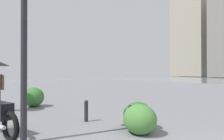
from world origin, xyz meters
The scene contains 7 objects.
building_highrise centered at (40.23, -68.41, 17.04)m, with size 11.93×11.17×34.07m.
lamppost centered at (3.35, 1.27, 2.70)m, with size 0.98×0.28×4.06m.
bollard_near centered at (2.47, -1.17, 0.37)m, with size 0.13×0.13×0.71m.
bollard_mid centered at (4.25, -0.94, 0.35)m, with size 0.13×0.13×0.68m.
shrub_low centered at (2.62, -1.60, 0.37)m, with size 0.86×0.78×0.73m.
shrub_round centered at (8.27, -0.69, 0.44)m, with size 1.03×0.92×0.87m.
shrub_wide centered at (2.19, -1.22, 0.38)m, with size 0.89×0.80×0.76m.
Camera 1 is at (-1.67, 2.83, 1.58)m, focal length 35.30 mm.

